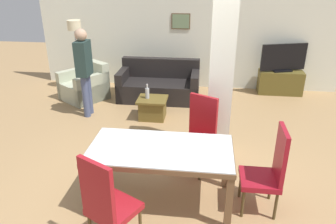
{
  "coord_description": "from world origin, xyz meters",
  "views": [
    {
      "loc": [
        0.51,
        -3.39,
        2.77
      ],
      "look_at": [
        0.0,
        0.74,
        0.92
      ],
      "focal_mm": 35.0,
      "sensor_mm": 36.0,
      "label": 1
    }
  ],
  "objects_px": {
    "dining_chair_head_right": "(269,169)",
    "dining_chair_far_right": "(199,133)",
    "dining_chair_near_left": "(107,202)",
    "coffee_table": "(153,108)",
    "tv_stand": "(280,82)",
    "floor_lamp": "(75,32)",
    "tv_screen": "(284,58)",
    "standing_person": "(84,67)",
    "bottle": "(147,93)",
    "dining_table": "(161,159)",
    "sofa": "(159,86)",
    "armchair": "(85,86)"
  },
  "relations": [
    {
      "from": "dining_chair_far_right",
      "to": "tv_stand",
      "type": "height_order",
      "value": "dining_chair_far_right"
    },
    {
      "from": "dining_table",
      "to": "tv_screen",
      "type": "bearing_deg",
      "value": 62.09
    },
    {
      "from": "dining_table",
      "to": "floor_lamp",
      "type": "bearing_deg",
      "value": 123.32
    },
    {
      "from": "dining_chair_near_left",
      "to": "tv_screen",
      "type": "xyz_separation_m",
      "value": [
        2.67,
        5.03,
        0.29
      ]
    },
    {
      "from": "dining_chair_near_left",
      "to": "tv_screen",
      "type": "distance_m",
      "value": 5.7
    },
    {
      "from": "coffee_table",
      "to": "bottle",
      "type": "bearing_deg",
      "value": 175.17
    },
    {
      "from": "dining_table",
      "to": "floor_lamp",
      "type": "relative_size",
      "value": 1.05
    },
    {
      "from": "dining_chair_far_right",
      "to": "bottle",
      "type": "relative_size",
      "value": 3.83
    },
    {
      "from": "coffee_table",
      "to": "standing_person",
      "type": "distance_m",
      "value": 1.54
    },
    {
      "from": "tv_stand",
      "to": "tv_screen",
      "type": "xyz_separation_m",
      "value": [
        -0.0,
        0.0,
        0.59
      ]
    },
    {
      "from": "tv_screen",
      "to": "floor_lamp",
      "type": "distance_m",
      "value": 4.81
    },
    {
      "from": "dining_chair_far_right",
      "to": "standing_person",
      "type": "relative_size",
      "value": 0.64
    },
    {
      "from": "dining_chair_far_right",
      "to": "tv_screen",
      "type": "distance_m",
      "value": 3.84
    },
    {
      "from": "dining_table",
      "to": "bottle",
      "type": "distance_m",
      "value": 2.56
    },
    {
      "from": "dining_chair_near_left",
      "to": "tv_stand",
      "type": "relative_size",
      "value": 1.1
    },
    {
      "from": "dining_chair_far_right",
      "to": "tv_screen",
      "type": "relative_size",
      "value": 1.05
    },
    {
      "from": "dining_chair_head_right",
      "to": "dining_chair_far_right",
      "type": "bearing_deg",
      "value": 45.64
    },
    {
      "from": "tv_screen",
      "to": "bottle",
      "type": "bearing_deg",
      "value": 14.14
    },
    {
      "from": "coffee_table",
      "to": "floor_lamp",
      "type": "bearing_deg",
      "value": 145.55
    },
    {
      "from": "dining_table",
      "to": "standing_person",
      "type": "xyz_separation_m",
      "value": [
        -1.84,
        2.47,
        0.39
      ]
    },
    {
      "from": "dining_chair_near_left",
      "to": "floor_lamp",
      "type": "xyz_separation_m",
      "value": [
        -2.09,
        4.66,
        0.83
      ]
    },
    {
      "from": "armchair",
      "to": "coffee_table",
      "type": "relative_size",
      "value": 2.07
    },
    {
      "from": "dining_chair_head_right",
      "to": "coffee_table",
      "type": "bearing_deg",
      "value": 36.37
    },
    {
      "from": "dining_chair_head_right",
      "to": "floor_lamp",
      "type": "relative_size",
      "value": 0.66
    },
    {
      "from": "dining_chair_near_left",
      "to": "coffee_table",
      "type": "height_order",
      "value": "dining_chair_near_left"
    },
    {
      "from": "dining_chair_far_right",
      "to": "dining_chair_near_left",
      "type": "xyz_separation_m",
      "value": [
        -0.88,
        -1.65,
        0.0
      ]
    },
    {
      "from": "tv_screen",
      "to": "floor_lamp",
      "type": "xyz_separation_m",
      "value": [
        -4.76,
        -0.37,
        0.54
      ]
    },
    {
      "from": "tv_screen",
      "to": "standing_person",
      "type": "height_order",
      "value": "standing_person"
    },
    {
      "from": "bottle",
      "to": "dining_chair_head_right",
      "type": "bearing_deg",
      "value": -52.27
    },
    {
      "from": "dining_table",
      "to": "sofa",
      "type": "height_order",
      "value": "sofa"
    },
    {
      "from": "dining_table",
      "to": "sofa",
      "type": "bearing_deg",
      "value": 98.85
    },
    {
      "from": "dining_chair_near_left",
      "to": "coffee_table",
      "type": "xyz_separation_m",
      "value": [
        -0.08,
        3.28,
        -0.36
      ]
    },
    {
      "from": "coffee_table",
      "to": "tv_screen",
      "type": "relative_size",
      "value": 0.54
    },
    {
      "from": "bottle",
      "to": "armchair",
      "type": "bearing_deg",
      "value": 151.61
    },
    {
      "from": "dining_chair_far_right",
      "to": "tv_stand",
      "type": "relative_size",
      "value": 1.1
    },
    {
      "from": "dining_chair_far_right",
      "to": "dining_chair_near_left",
      "type": "distance_m",
      "value": 1.87
    },
    {
      "from": "dining_chair_near_left",
      "to": "standing_person",
      "type": "bearing_deg",
      "value": 141.64
    },
    {
      "from": "dining_table",
      "to": "dining_chair_head_right",
      "type": "xyz_separation_m",
      "value": [
        1.3,
        0.0,
        -0.05
      ]
    },
    {
      "from": "dining_chair_head_right",
      "to": "coffee_table",
      "type": "height_order",
      "value": "dining_chair_head_right"
    },
    {
      "from": "standing_person",
      "to": "dining_chair_head_right",
      "type": "bearing_deg",
      "value": 51.89
    },
    {
      "from": "dining_chair_head_right",
      "to": "sofa",
      "type": "height_order",
      "value": "dining_chair_head_right"
    },
    {
      "from": "bottle",
      "to": "standing_person",
      "type": "distance_m",
      "value": 1.31
    },
    {
      "from": "coffee_table",
      "to": "standing_person",
      "type": "height_order",
      "value": "standing_person"
    },
    {
      "from": "dining_chair_near_left",
      "to": "bottle",
      "type": "relative_size",
      "value": 3.83
    },
    {
      "from": "sofa",
      "to": "tv_screen",
      "type": "xyz_separation_m",
      "value": [
        2.79,
        0.67,
        0.56
      ]
    },
    {
      "from": "dining_chair_head_right",
      "to": "bottle",
      "type": "relative_size",
      "value": 3.83
    },
    {
      "from": "armchair",
      "to": "tv_stand",
      "type": "distance_m",
      "value": 4.54
    },
    {
      "from": "dining_chair_head_right",
      "to": "tv_screen",
      "type": "height_order",
      "value": "tv_screen"
    },
    {
      "from": "dining_table",
      "to": "coffee_table",
      "type": "height_order",
      "value": "dining_table"
    },
    {
      "from": "standing_person",
      "to": "bottle",
      "type": "bearing_deg",
      "value": 90.38
    }
  ]
}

